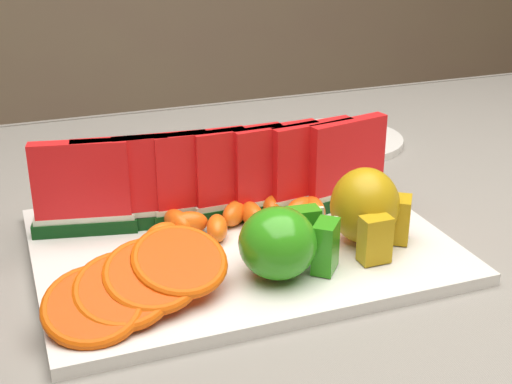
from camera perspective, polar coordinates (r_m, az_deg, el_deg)
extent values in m
cube|color=#4C3B20|center=(0.75, 2.36, -5.61)|extent=(1.40, 0.90, 0.03)
cube|color=#4C3B20|center=(1.53, 18.98, -7.01)|extent=(0.06, 0.06, 0.72)
cube|color=gray|center=(0.74, 2.39, -4.31)|extent=(1.52, 1.02, 0.01)
cube|color=gray|center=(1.22, -6.97, 2.13)|extent=(1.52, 0.01, 0.20)
cube|color=silver|center=(0.72, -1.28, -4.23)|extent=(0.40, 0.30, 0.01)
ellipsoid|color=#2B7D19|center=(0.63, 1.75, -4.11)|extent=(0.09, 0.09, 0.07)
cube|color=#2B7D19|center=(0.65, 5.59, -4.35)|extent=(0.03, 0.04, 0.05)
cube|color=beige|center=(0.65, 6.06, -4.26)|extent=(0.02, 0.02, 0.05)
cube|color=#2B7D19|center=(0.68, 3.77, -3.17)|extent=(0.03, 0.02, 0.05)
cube|color=beige|center=(0.68, 4.23, -3.09)|extent=(0.03, 0.01, 0.05)
ellipsoid|color=#B3660B|center=(0.70, 8.70, -1.08)|extent=(0.09, 0.09, 0.08)
cube|color=#B3660B|center=(0.67, 9.50, -3.75)|extent=(0.03, 0.02, 0.05)
cube|color=#B3660B|center=(0.72, 11.46, -2.14)|extent=(0.03, 0.03, 0.05)
cylinder|color=silver|center=(1.03, 6.69, 4.15)|extent=(0.20, 0.20, 0.01)
cube|color=silver|center=(0.91, -12.50, 1.14)|extent=(0.05, 0.17, 0.00)
cube|color=silver|center=(1.00, -13.59, 2.88)|extent=(0.01, 0.04, 0.00)
cube|color=silver|center=(1.00, -13.30, 2.92)|extent=(0.01, 0.04, 0.00)
cube|color=silver|center=(1.00, -13.02, 2.96)|extent=(0.01, 0.04, 0.00)
cube|color=#0F3B18|center=(0.75, -13.48, -2.69)|extent=(0.11, 0.04, 0.01)
cube|color=silver|center=(0.74, -13.55, -2.00)|extent=(0.10, 0.04, 0.01)
cube|color=#BD0B0F|center=(0.73, -13.85, 1.00)|extent=(0.10, 0.04, 0.08)
cube|color=#0F3B18|center=(0.75, -10.41, -2.39)|extent=(0.11, 0.04, 0.01)
cube|color=silver|center=(0.74, -10.46, -1.69)|extent=(0.10, 0.03, 0.01)
cube|color=#BD0B0F|center=(0.73, -10.70, 1.31)|extent=(0.10, 0.03, 0.08)
cube|color=#0F3B18|center=(0.75, -7.35, -2.08)|extent=(0.11, 0.03, 0.01)
cube|color=silver|center=(0.75, -7.39, -1.38)|extent=(0.10, 0.03, 0.01)
cube|color=#BD0B0F|center=(0.73, -7.56, 1.62)|extent=(0.10, 0.02, 0.08)
cube|color=#0F3B18|center=(0.76, -4.33, -1.76)|extent=(0.11, 0.02, 0.01)
cube|color=silver|center=(0.75, -4.36, -1.07)|extent=(0.10, 0.02, 0.01)
cube|color=#BD0B0F|center=(0.74, -4.45, 1.91)|extent=(0.10, 0.02, 0.08)
cube|color=#0F3B18|center=(0.76, -1.36, -1.45)|extent=(0.11, 0.02, 0.01)
cube|color=silver|center=(0.76, -1.37, -0.76)|extent=(0.10, 0.02, 0.01)
cube|color=#BD0B0F|center=(0.74, -1.40, 2.20)|extent=(0.10, 0.02, 0.08)
cube|color=#0F3B18|center=(0.77, 1.55, -1.14)|extent=(0.11, 0.03, 0.01)
cube|color=silver|center=(0.77, 1.55, -0.46)|extent=(0.10, 0.03, 0.01)
cube|color=#BD0B0F|center=(0.75, 1.59, 2.47)|extent=(0.10, 0.02, 0.08)
cube|color=#0F3B18|center=(0.78, 4.38, -0.84)|extent=(0.11, 0.04, 0.01)
cube|color=silver|center=(0.78, 4.40, -0.17)|extent=(0.10, 0.03, 0.01)
cube|color=#BD0B0F|center=(0.76, 4.49, 2.73)|extent=(0.10, 0.03, 0.08)
cube|color=#0F3B18|center=(0.80, 7.12, -0.54)|extent=(0.11, 0.04, 0.01)
cube|color=silver|center=(0.79, 7.16, 0.12)|extent=(0.10, 0.04, 0.01)
cube|color=#BD0B0F|center=(0.78, 7.31, 2.97)|extent=(0.10, 0.04, 0.08)
cylinder|color=red|center=(0.59, -12.88, -8.85)|extent=(0.09, 0.09, 0.03)
torus|color=#BB4207|center=(0.59, -12.88, -8.85)|extent=(0.10, 0.10, 0.04)
cylinder|color=red|center=(0.60, -10.56, -7.71)|extent=(0.08, 0.08, 0.03)
torus|color=#BB4207|center=(0.60, -10.56, -7.71)|extent=(0.09, 0.09, 0.04)
cylinder|color=red|center=(0.61, -8.32, -6.59)|extent=(0.08, 0.08, 0.03)
torus|color=#BB4207|center=(0.61, -8.32, -6.59)|extent=(0.09, 0.09, 0.04)
cylinder|color=red|center=(0.62, -6.15, -5.50)|extent=(0.09, 0.08, 0.03)
torus|color=#BB4207|center=(0.62, -6.15, -5.50)|extent=(0.10, 0.10, 0.04)
cylinder|color=red|center=(0.80, -11.69, -0.32)|extent=(0.06, 0.06, 0.02)
torus|color=#BB4207|center=(0.80, -11.69, -0.32)|extent=(0.07, 0.07, 0.03)
cylinder|color=red|center=(0.80, -8.34, 0.36)|extent=(0.07, 0.07, 0.02)
torus|color=#BB4207|center=(0.80, -8.34, 0.36)|extent=(0.08, 0.08, 0.03)
cylinder|color=red|center=(0.81, -5.06, 1.01)|extent=(0.07, 0.07, 0.02)
torus|color=#BB4207|center=(0.81, -5.06, 1.01)|extent=(0.08, 0.08, 0.03)
cylinder|color=red|center=(0.82, -1.86, 1.65)|extent=(0.08, 0.08, 0.02)
torus|color=#BB4207|center=(0.82, -1.86, 1.65)|extent=(0.09, 0.09, 0.03)
cylinder|color=red|center=(0.84, 1.25, 2.26)|extent=(0.08, 0.08, 0.02)
torus|color=#BB4207|center=(0.84, 1.25, 2.26)|extent=(0.09, 0.09, 0.03)
cylinder|color=red|center=(0.86, 4.24, 2.85)|extent=(0.08, 0.08, 0.02)
torus|color=#BB4207|center=(0.86, 4.24, 2.85)|extent=(0.10, 0.10, 0.03)
ellipsoid|color=#EE5927|center=(0.70, -7.60, -3.47)|extent=(0.05, 0.04, 0.03)
ellipsoid|color=#EE5927|center=(0.73, -6.30, -2.41)|extent=(0.03, 0.04, 0.03)
ellipsoid|color=#EE5927|center=(0.72, -5.43, -2.51)|extent=(0.04, 0.03, 0.03)
ellipsoid|color=#EE5927|center=(0.71, -3.13, -2.90)|extent=(0.03, 0.04, 0.03)
ellipsoid|color=#EE5927|center=(0.74, -1.74, -1.72)|extent=(0.04, 0.04, 0.03)
ellipsoid|color=#EE5927|center=(0.74, -0.32, -1.82)|extent=(0.02, 0.04, 0.03)
ellipsoid|color=#EE5927|center=(0.76, 1.23, -1.03)|extent=(0.03, 0.04, 0.03)
ellipsoid|color=#EE5927|center=(0.75, 3.60, -1.36)|extent=(0.04, 0.03, 0.03)
ellipsoid|color=#EE5927|center=(0.76, 4.65, -1.37)|extent=(0.02, 0.04, 0.03)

